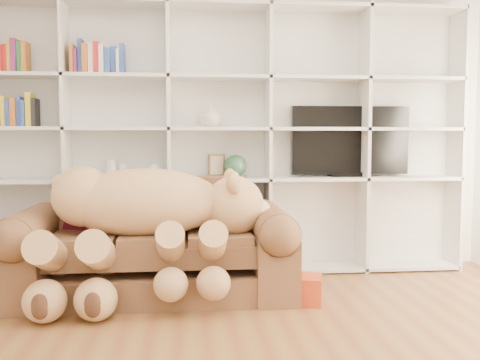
{
  "coord_description": "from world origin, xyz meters",
  "views": [
    {
      "loc": [
        -0.29,
        -2.45,
        1.23
      ],
      "look_at": [
        0.12,
        1.63,
        0.9
      ],
      "focal_mm": 40.0,
      "sensor_mm": 36.0,
      "label": 1
    }
  ],
  "objects": [
    {
      "name": "wall_back",
      "position": [
        0.0,
        2.5,
        1.35
      ],
      "size": [
        5.0,
        0.02,
        2.7
      ],
      "primitive_type": "cube",
      "color": "white",
      "rests_on": "floor"
    },
    {
      "name": "bookshelf",
      "position": [
        -0.24,
        2.36,
        1.31
      ],
      "size": [
        4.43,
        0.35,
        2.4
      ],
      "color": "silver",
      "rests_on": "floor"
    },
    {
      "name": "sofa",
      "position": [
        -0.55,
        1.69,
        0.34
      ],
      "size": [
        2.14,
        0.92,
        0.9
      ],
      "color": "brown",
      "rests_on": "floor"
    },
    {
      "name": "teddy_bear",
      "position": [
        -0.6,
        1.51,
        0.64
      ],
      "size": [
        1.74,
        0.92,
        1.01
      ],
      "rotation": [
        0.0,
        0.0,
        0.1
      ],
      "color": "tan",
      "rests_on": "sofa"
    },
    {
      "name": "throw_pillow",
      "position": [
        -1.09,
        1.84,
        0.65
      ],
      "size": [
        0.43,
        0.34,
        0.4
      ],
      "primitive_type": "cube",
      "rotation": [
        -0.24,
        0.0,
        -0.37
      ],
      "color": "#5A0F21",
      "rests_on": "sofa"
    },
    {
      "name": "gift_box",
      "position": [
        0.57,
        1.35,
        0.1
      ],
      "size": [
        0.31,
        0.3,
        0.2
      ],
      "primitive_type": "cube",
      "rotation": [
        0.0,
        0.0,
        -0.28
      ],
      "color": "#BA3C18",
      "rests_on": "floor"
    },
    {
      "name": "tv",
      "position": [
        1.21,
        2.35,
        1.18
      ],
      "size": [
        1.09,
        0.18,
        0.64
      ],
      "color": "black",
      "rests_on": "bookshelf"
    },
    {
      "name": "picture_frame",
      "position": [
        -0.02,
        2.3,
        0.98
      ],
      "size": [
        0.16,
        0.08,
        0.2
      ],
      "primitive_type": "cube",
      "rotation": [
        0.0,
        0.0,
        0.35
      ],
      "color": "#51371B",
      "rests_on": "bookshelf"
    },
    {
      "name": "green_vase",
      "position": [
        0.14,
        2.3,
        0.97
      ],
      "size": [
        0.2,
        0.2,
        0.2
      ],
      "primitive_type": "sphere",
      "color": "#2A5338",
      "rests_on": "bookshelf"
    },
    {
      "name": "figurine_tall",
      "position": [
        -0.95,
        2.3,
        0.95
      ],
      "size": [
        0.1,
        0.1,
        0.17
      ],
      "primitive_type": "cylinder",
      "rotation": [
        0.0,
        0.0,
        0.28
      ],
      "color": "silver",
      "rests_on": "bookshelf"
    },
    {
      "name": "figurine_short",
      "position": [
        -0.85,
        2.3,
        0.93
      ],
      "size": [
        0.09,
        0.09,
        0.13
      ],
      "primitive_type": "cylinder",
      "rotation": [
        0.0,
        0.0,
        0.32
      ],
      "color": "silver",
      "rests_on": "bookshelf"
    },
    {
      "name": "snow_globe",
      "position": [
        -0.57,
        2.3,
        0.93
      ],
      "size": [
        0.13,
        0.13,
        0.13
      ],
      "primitive_type": "sphere",
      "color": "silver",
      "rests_on": "bookshelf"
    },
    {
      "name": "shelf_vase",
      "position": [
        -0.08,
        2.3,
        1.42
      ],
      "size": [
        0.24,
        0.24,
        0.21
      ],
      "primitive_type": "imported",
      "rotation": [
        0.0,
        0.0,
        0.19
      ],
      "color": "beige",
      "rests_on": "bookshelf"
    }
  ]
}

